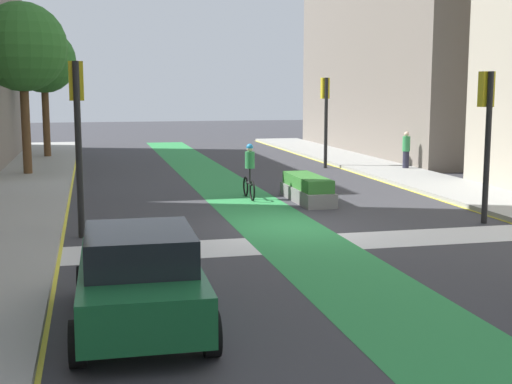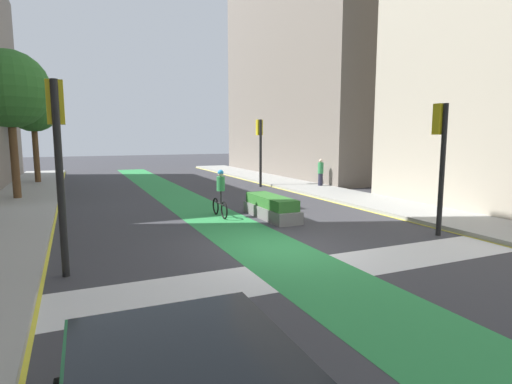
{
  "view_description": "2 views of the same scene",
  "coord_description": "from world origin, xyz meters",
  "px_view_note": "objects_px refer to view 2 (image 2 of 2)",
  "views": [
    {
      "loc": [
        -5.2,
        -17.76,
        3.7
      ],
      "look_at": [
        -0.77,
        1.07,
        0.82
      ],
      "focal_mm": 49.38,
      "sensor_mm": 36.0,
      "label": 1
    },
    {
      "loc": [
        -5.2,
        -9.92,
        3.13
      ],
      "look_at": [
        0.47,
        2.78,
        1.22
      ],
      "focal_mm": 28.68,
      "sensor_mm": 36.0,
      "label": 2
    }
  ],
  "objects_px": {
    "traffic_signal_far_right": "(260,140)",
    "street_tree_far": "(33,107)",
    "median_planter": "(271,208)",
    "street_tree_near": "(9,90)",
    "cyclist_in_lane": "(220,192)",
    "pedestrian_sidewalk_right_b": "(321,172)",
    "traffic_signal_near_left": "(58,141)",
    "traffic_signal_near_right": "(441,144)"
  },
  "relations": [
    {
      "from": "median_planter",
      "to": "pedestrian_sidewalk_right_b",
      "type": "bearing_deg",
      "value": 46.01
    },
    {
      "from": "street_tree_near",
      "to": "traffic_signal_near_left",
      "type": "bearing_deg",
      "value": -79.78
    },
    {
      "from": "pedestrian_sidewalk_right_b",
      "to": "median_planter",
      "type": "bearing_deg",
      "value": -133.99
    },
    {
      "from": "traffic_signal_near_left",
      "to": "traffic_signal_far_right",
      "type": "relative_size",
      "value": 1.05
    },
    {
      "from": "traffic_signal_near_right",
      "to": "median_planter",
      "type": "bearing_deg",
      "value": 128.53
    },
    {
      "from": "traffic_signal_far_right",
      "to": "traffic_signal_near_left",
      "type": "bearing_deg",
      "value": -129.57
    },
    {
      "from": "cyclist_in_lane",
      "to": "pedestrian_sidewalk_right_b",
      "type": "xyz_separation_m",
      "value": [
        8.5,
        6.06,
        0.0
      ]
    },
    {
      "from": "traffic_signal_near_right",
      "to": "street_tree_far",
      "type": "height_order",
      "value": "street_tree_far"
    },
    {
      "from": "traffic_signal_near_right",
      "to": "traffic_signal_far_right",
      "type": "relative_size",
      "value": 1.0
    },
    {
      "from": "street_tree_near",
      "to": "street_tree_far",
      "type": "bearing_deg",
      "value": 87.14
    },
    {
      "from": "cyclist_in_lane",
      "to": "street_tree_near",
      "type": "relative_size",
      "value": 0.27
    },
    {
      "from": "traffic_signal_near_right",
      "to": "traffic_signal_far_right",
      "type": "xyz_separation_m",
      "value": [
        0.08,
        13.72,
        0.01
      ]
    },
    {
      "from": "traffic_signal_near_right",
      "to": "traffic_signal_far_right",
      "type": "distance_m",
      "value": 13.73
    },
    {
      "from": "traffic_signal_near_left",
      "to": "traffic_signal_near_right",
      "type": "bearing_deg",
      "value": -3.19
    },
    {
      "from": "traffic_signal_far_right",
      "to": "cyclist_in_lane",
      "type": "distance_m",
      "value": 10.03
    },
    {
      "from": "traffic_signal_far_right",
      "to": "street_tree_near",
      "type": "xyz_separation_m",
      "value": [
        -13.14,
        -0.37,
        2.4
      ]
    },
    {
      "from": "traffic_signal_far_right",
      "to": "cyclist_in_lane",
      "type": "bearing_deg",
      "value": -123.49
    },
    {
      "from": "traffic_signal_near_right",
      "to": "cyclist_in_lane",
      "type": "height_order",
      "value": "traffic_signal_near_right"
    },
    {
      "from": "traffic_signal_near_left",
      "to": "street_tree_near",
      "type": "xyz_separation_m",
      "value": [
        -2.3,
        12.76,
        2.27
      ]
    },
    {
      "from": "traffic_signal_near_right",
      "to": "traffic_signal_near_left",
      "type": "bearing_deg",
      "value": 176.81
    },
    {
      "from": "traffic_signal_near_left",
      "to": "traffic_signal_far_right",
      "type": "height_order",
      "value": "traffic_signal_near_left"
    },
    {
      "from": "traffic_signal_near_left",
      "to": "traffic_signal_far_right",
      "type": "xyz_separation_m",
      "value": [
        10.84,
        13.13,
        -0.13
      ]
    },
    {
      "from": "cyclist_in_lane",
      "to": "pedestrian_sidewalk_right_b",
      "type": "height_order",
      "value": "cyclist_in_lane"
    },
    {
      "from": "cyclist_in_lane",
      "to": "street_tree_near",
      "type": "distance_m",
      "value": 11.82
    },
    {
      "from": "street_tree_near",
      "to": "median_planter",
      "type": "height_order",
      "value": "street_tree_near"
    },
    {
      "from": "pedestrian_sidewalk_right_b",
      "to": "street_tree_far",
      "type": "bearing_deg",
      "value": 149.54
    },
    {
      "from": "traffic_signal_near_right",
      "to": "traffic_signal_far_right",
      "type": "bearing_deg",
      "value": 89.65
    },
    {
      "from": "traffic_signal_far_right",
      "to": "median_planter",
      "type": "xyz_separation_m",
      "value": [
        -3.71,
        -9.17,
        -2.5
      ]
    },
    {
      "from": "traffic_signal_near_left",
      "to": "pedestrian_sidewalk_right_b",
      "type": "bearing_deg",
      "value": 38.27
    },
    {
      "from": "traffic_signal_far_right",
      "to": "street_tree_far",
      "type": "distance_m",
      "value": 14.79
    },
    {
      "from": "street_tree_near",
      "to": "street_tree_far",
      "type": "relative_size",
      "value": 1.07
    },
    {
      "from": "median_planter",
      "to": "street_tree_far",
      "type": "bearing_deg",
      "value": 119.02
    },
    {
      "from": "traffic_signal_far_right",
      "to": "cyclist_in_lane",
      "type": "relative_size",
      "value": 2.23
    },
    {
      "from": "street_tree_near",
      "to": "cyclist_in_lane",
      "type": "bearing_deg",
      "value": -45.48
    },
    {
      "from": "cyclist_in_lane",
      "to": "street_tree_far",
      "type": "distance_m",
      "value": 17.5
    },
    {
      "from": "traffic_signal_far_right",
      "to": "median_planter",
      "type": "height_order",
      "value": "traffic_signal_far_right"
    },
    {
      "from": "street_tree_near",
      "to": "median_planter",
      "type": "relative_size",
      "value": 2.14
    },
    {
      "from": "pedestrian_sidewalk_right_b",
      "to": "street_tree_near",
      "type": "xyz_separation_m",
      "value": [
        -16.21,
        1.79,
        4.33
      ]
    },
    {
      "from": "traffic_signal_far_right",
      "to": "street_tree_near",
      "type": "bearing_deg",
      "value": -178.4
    },
    {
      "from": "pedestrian_sidewalk_right_b",
      "to": "median_planter",
      "type": "height_order",
      "value": "pedestrian_sidewalk_right_b"
    },
    {
      "from": "traffic_signal_near_left",
      "to": "cyclist_in_lane",
      "type": "xyz_separation_m",
      "value": [
        5.41,
        4.91,
        -2.06
      ]
    },
    {
      "from": "traffic_signal_near_left",
      "to": "median_planter",
      "type": "relative_size",
      "value": 1.32
    }
  ]
}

